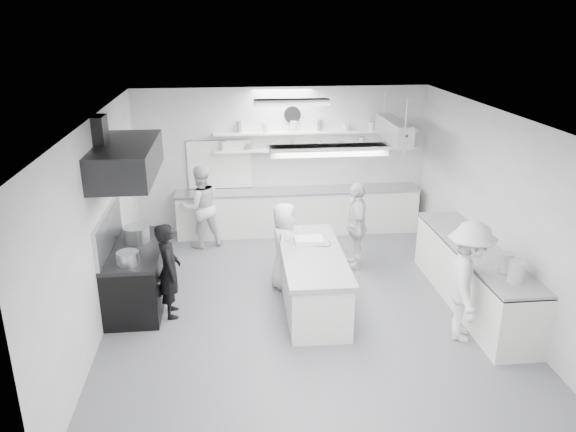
{
  "coord_description": "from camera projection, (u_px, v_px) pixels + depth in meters",
  "views": [
    {
      "loc": [
        -1.09,
        -7.78,
        4.35
      ],
      "look_at": [
        -0.19,
        0.6,
        1.31
      ],
      "focal_mm": 34.89,
      "sensor_mm": 36.0,
      "label": 1
    }
  ],
  "objects": [
    {
      "name": "bowl_island_a",
      "position": [
        322.0,
        244.0,
        8.94
      ],
      "size": [
        0.33,
        0.33,
        0.07
      ],
      "primitive_type": "imported",
      "rotation": [
        0.0,
        0.0,
        -0.18
      ],
      "color": "#B2B4BA",
      "rests_on": "prep_island"
    },
    {
      "name": "pass_through_window",
      "position": [
        220.0,
        164.0,
        11.49
      ],
      "size": [
        1.3,
        0.04,
        1.0
      ],
      "primitive_type": "cube",
      "color": "black",
      "rests_on": "wall_back"
    },
    {
      "name": "wall_left",
      "position": [
        99.0,
        225.0,
        8.05
      ],
      "size": [
        0.04,
        7.0,
        3.0
      ],
      "primitive_type": "cube",
      "color": "silver",
      "rests_on": "floor"
    },
    {
      "name": "ceiling",
      "position": [
        306.0,
        116.0,
        7.84
      ],
      "size": [
        6.0,
        7.0,
        0.02
      ],
      "primitive_type": "cube",
      "color": "silver",
      "rests_on": "wall_back"
    },
    {
      "name": "cook_island_left",
      "position": [
        285.0,
        245.0,
        9.29
      ],
      "size": [
        0.66,
        0.83,
        1.47
      ],
      "primitive_type": "imported",
      "rotation": [
        0.0,
        0.0,
        1.27
      ],
      "color": "silver",
      "rests_on": "floor"
    },
    {
      "name": "stove_pot",
      "position": [
        137.0,
        235.0,
        8.86
      ],
      "size": [
        0.41,
        0.41,
        0.29
      ],
      "primitive_type": "cylinder",
      "color": "#B2B4BA",
      "rests_on": "stove"
    },
    {
      "name": "cook_right",
      "position": [
        468.0,
        282.0,
        7.72
      ],
      "size": [
        0.99,
        1.28,
        1.75
      ],
      "primitive_type": "imported",
      "rotation": [
        0.0,
        0.0,
        1.23
      ],
      "color": "silver",
      "rests_on": "floor"
    },
    {
      "name": "light_fixture_rear",
      "position": [
        292.0,
        102.0,
        9.54
      ],
      "size": [
        1.3,
        0.25,
        0.1
      ],
      "primitive_type": "cube",
      "color": "white",
      "rests_on": "ceiling"
    },
    {
      "name": "bowl_right",
      "position": [
        504.0,
        272.0,
        7.8
      ],
      "size": [
        0.32,
        0.32,
        0.06
      ],
      "primitive_type": "imported",
      "rotation": [
        0.0,
        0.0,
        -0.39
      ],
      "color": "white",
      "rests_on": "right_counter"
    },
    {
      "name": "pot_rack",
      "position": [
        393.0,
        130.0,
        10.52
      ],
      "size": [
        0.3,
        1.6,
        0.4
      ],
      "primitive_type": "cube",
      "color": "#B2B4BA",
      "rests_on": "ceiling"
    },
    {
      "name": "stove",
      "position": [
        138.0,
        277.0,
        8.82
      ],
      "size": [
        0.8,
        1.8,
        0.9
      ],
      "primitive_type": "cube",
      "color": "black",
      "rests_on": "floor"
    },
    {
      "name": "exhaust_hood",
      "position": [
        126.0,
        160.0,
        8.17
      ],
      "size": [
        0.85,
        2.0,
        0.5
      ],
      "primitive_type": "cube",
      "color": "black",
      "rests_on": "wall_left"
    },
    {
      "name": "shelf_upper",
      "position": [
        317.0,
        132.0,
        11.37
      ],
      "size": [
        4.2,
        0.26,
        0.04
      ],
      "primitive_type": "cube",
      "color": "white",
      "rests_on": "wall_back"
    },
    {
      "name": "wall_back",
      "position": [
        282.0,
        160.0,
        11.62
      ],
      "size": [
        6.0,
        0.04,
        3.0
      ],
      "primitive_type": "cube",
      "color": "silver",
      "rests_on": "floor"
    },
    {
      "name": "right_counter",
      "position": [
        473.0,
        277.0,
        8.78
      ],
      "size": [
        0.74,
        3.3,
        0.94
      ],
      "primitive_type": "cube",
      "color": "white",
      "rests_on": "floor"
    },
    {
      "name": "prep_island",
      "position": [
        312.0,
        281.0,
        8.75
      ],
      "size": [
        0.9,
        2.33,
        0.85
      ],
      "primitive_type": "cube",
      "rotation": [
        0.0,
        0.0,
        -0.01
      ],
      "color": "white",
      "rests_on": "floor"
    },
    {
      "name": "floor",
      "position": [
        304.0,
        307.0,
        8.86
      ],
      "size": [
        6.0,
        7.0,
        0.02
      ],
      "primitive_type": "cube",
      "color": "gray",
      "rests_on": "ground"
    },
    {
      "name": "wall_right",
      "position": [
        497.0,
        210.0,
        8.65
      ],
      "size": [
        0.04,
        7.0,
        3.0
      ],
      "primitive_type": "cube",
      "color": "silver",
      "rests_on": "floor"
    },
    {
      "name": "back_counter",
      "position": [
        298.0,
        212.0,
        11.73
      ],
      "size": [
        5.0,
        0.6,
        0.92
      ],
      "primitive_type": "cube",
      "color": "white",
      "rests_on": "floor"
    },
    {
      "name": "shelf_lower",
      "position": [
        317.0,
        149.0,
        11.49
      ],
      "size": [
        4.2,
        0.26,
        0.04
      ],
      "primitive_type": "cube",
      "color": "white",
      "rests_on": "wall_back"
    },
    {
      "name": "bowl_island_b",
      "position": [
        292.0,
        242.0,
        9.04
      ],
      "size": [
        0.23,
        0.23,
        0.07
      ],
      "primitive_type": "imported",
      "rotation": [
        0.0,
        0.0,
        0.09
      ],
      "color": "white",
      "rests_on": "prep_island"
    },
    {
      "name": "wall_front",
      "position": [
        357.0,
        348.0,
        5.08
      ],
      "size": [
        6.0,
        0.04,
        3.0
      ],
      "primitive_type": "cube",
      "color": "silver",
      "rests_on": "floor"
    },
    {
      "name": "light_fixture_front",
      "position": [
        328.0,
        150.0,
        6.18
      ],
      "size": [
        1.3,
        0.25,
        0.1
      ],
      "primitive_type": "cube",
      "color": "white",
      "rests_on": "ceiling"
    },
    {
      "name": "wall_clock",
      "position": [
        292.0,
        115.0,
        11.28
      ],
      "size": [
        0.32,
        0.05,
        0.32
      ],
      "primitive_type": "cylinder",
      "rotation": [
        1.57,
        0.0,
        0.0
      ],
      "color": "white",
      "rests_on": "wall_back"
    },
    {
      "name": "cook_back",
      "position": [
        201.0,
        207.0,
        10.9
      ],
      "size": [
        0.96,
        0.85,
        1.64
      ],
      "primitive_type": "imported",
      "rotation": [
        0.0,
        0.0,
        -2.8
      ],
      "color": "silver",
      "rests_on": "floor"
    },
    {
      "name": "cook_island_right",
      "position": [
        356.0,
        225.0,
        10.0
      ],
      "size": [
        0.5,
        0.98,
        1.6
      ],
      "primitive_type": "imported",
      "rotation": [
        0.0,
        0.0,
        -1.69
      ],
      "color": "silver",
      "rests_on": "floor"
    },
    {
      "name": "cook_stove",
      "position": [
        169.0,
        270.0,
        8.37
      ],
      "size": [
        0.43,
        0.59,
        1.49
      ],
      "primitive_type": "imported",
      "rotation": [
        0.0,
        0.0,
        1.71
      ],
      "color": "black",
      "rests_on": "floor"
    }
  ]
}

